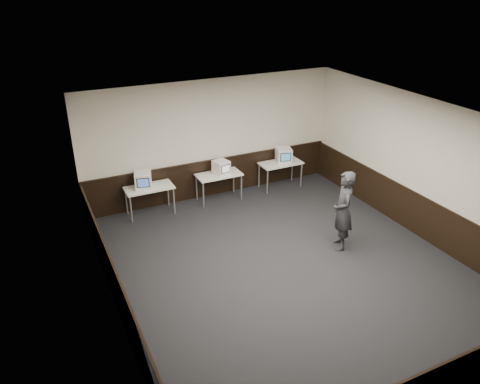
{
  "coord_description": "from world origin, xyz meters",
  "views": [
    {
      "loc": [
        -4.42,
        -6.94,
        5.68
      ],
      "look_at": [
        -0.33,
        1.6,
        1.15
      ],
      "focal_mm": 35.0,
      "sensor_mm": 36.0,
      "label": 1
    }
  ],
  "objects_px": {
    "person": "(343,211)",
    "desk_left": "(149,190)",
    "emac_left": "(143,180)",
    "emac_right": "(284,155)",
    "emac_center": "(221,167)",
    "desk_center": "(219,176)",
    "desk_right": "(281,165)"
  },
  "relations": [
    {
      "from": "desk_center",
      "to": "desk_right",
      "type": "xyz_separation_m",
      "value": [
        1.9,
        0.0,
        0.0
      ]
    },
    {
      "from": "desk_center",
      "to": "desk_right",
      "type": "height_order",
      "value": "same"
    },
    {
      "from": "emac_left",
      "to": "person",
      "type": "relative_size",
      "value": 0.29
    },
    {
      "from": "desk_left",
      "to": "emac_right",
      "type": "xyz_separation_m",
      "value": [
        3.89,
        0.01,
        0.28
      ]
    },
    {
      "from": "desk_left",
      "to": "person",
      "type": "relative_size",
      "value": 0.66
    },
    {
      "from": "desk_right",
      "to": "emac_right",
      "type": "distance_m",
      "value": 0.29
    },
    {
      "from": "emac_left",
      "to": "person",
      "type": "bearing_deg",
      "value": -29.02
    },
    {
      "from": "emac_center",
      "to": "person",
      "type": "height_order",
      "value": "person"
    },
    {
      "from": "desk_left",
      "to": "emac_left",
      "type": "relative_size",
      "value": 2.3
    },
    {
      "from": "desk_right",
      "to": "person",
      "type": "xyz_separation_m",
      "value": [
        -0.4,
        -3.38,
        0.23
      ]
    },
    {
      "from": "emac_center",
      "to": "emac_right",
      "type": "xyz_separation_m",
      "value": [
        1.92,
        0.02,
        0.02
      ]
    },
    {
      "from": "desk_left",
      "to": "emac_left",
      "type": "bearing_deg",
      "value": 168.78
    },
    {
      "from": "emac_center",
      "to": "person",
      "type": "xyz_separation_m",
      "value": [
        1.43,
        -3.37,
        -0.02
      ]
    },
    {
      "from": "emac_center",
      "to": "emac_right",
      "type": "height_order",
      "value": "emac_right"
    },
    {
      "from": "emac_left",
      "to": "emac_center",
      "type": "distance_m",
      "value": 2.09
    },
    {
      "from": "desk_right",
      "to": "emac_center",
      "type": "distance_m",
      "value": 1.85
    },
    {
      "from": "person",
      "to": "desk_left",
      "type": "bearing_deg",
      "value": -110.06
    },
    {
      "from": "emac_right",
      "to": "emac_center",
      "type": "bearing_deg",
      "value": -163.52
    },
    {
      "from": "desk_center",
      "to": "emac_left",
      "type": "bearing_deg",
      "value": 179.31
    },
    {
      "from": "emac_left",
      "to": "emac_center",
      "type": "height_order",
      "value": "emac_left"
    },
    {
      "from": "desk_right",
      "to": "emac_left",
      "type": "height_order",
      "value": "emac_left"
    },
    {
      "from": "desk_right",
      "to": "emac_left",
      "type": "distance_m",
      "value": 3.93
    },
    {
      "from": "desk_center",
      "to": "emac_right",
      "type": "bearing_deg",
      "value": 0.23
    },
    {
      "from": "desk_center",
      "to": "emac_center",
      "type": "relative_size",
      "value": 2.61
    },
    {
      "from": "emac_center",
      "to": "person",
      "type": "relative_size",
      "value": 0.25
    },
    {
      "from": "desk_center",
      "to": "desk_left",
      "type": "bearing_deg",
      "value": 180.0
    },
    {
      "from": "emac_right",
      "to": "person",
      "type": "distance_m",
      "value": 3.42
    },
    {
      "from": "desk_left",
      "to": "emac_left",
      "type": "height_order",
      "value": "emac_left"
    },
    {
      "from": "desk_left",
      "to": "emac_right",
      "type": "height_order",
      "value": "emac_right"
    },
    {
      "from": "emac_left",
      "to": "person",
      "type": "height_order",
      "value": "person"
    },
    {
      "from": "emac_left",
      "to": "emac_right",
      "type": "relative_size",
      "value": 0.99
    },
    {
      "from": "emac_left",
      "to": "person",
      "type": "xyz_separation_m",
      "value": [
        3.52,
        -3.4,
        -0.04
      ]
    }
  ]
}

